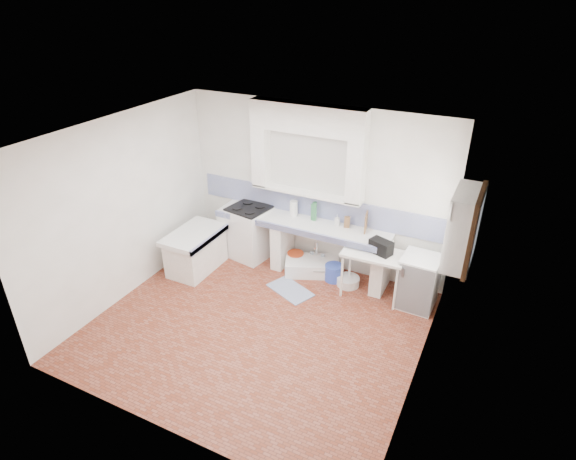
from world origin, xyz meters
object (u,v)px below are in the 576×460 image
at_px(side_table, 372,274).
at_px(fridge, 418,282).
at_px(stove, 250,233).
at_px(sink, 312,267).

distance_m(side_table, fridge, 0.70).
height_order(stove, sink, stove).
relative_size(side_table, fridge, 1.12).
bearing_deg(side_table, sink, 167.52).
height_order(stove, fridge, stove).
bearing_deg(stove, sink, 8.64).
xyz_separation_m(stove, fridge, (3.02, -0.15, -0.05)).
xyz_separation_m(stove, side_table, (2.32, -0.23, -0.07)).
bearing_deg(stove, side_table, 4.23).
height_order(side_table, fridge, fridge).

